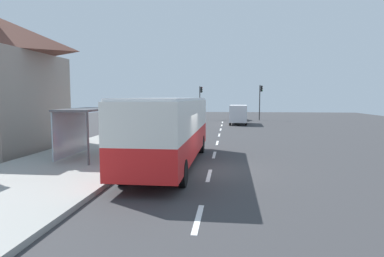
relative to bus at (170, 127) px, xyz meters
The scene contains 20 objects.
ground_plane 13.35m from the bus, 82.56° to the left, with size 56.00×92.00×0.04m, color #38383A.
sidewalk_platform 5.13m from the bus, 166.65° to the left, with size 6.20×30.00×0.18m, color #999993.
lane_stripe_seg_0 7.39m from the bus, 74.10° to the right, with size 0.16×2.20×0.01m, color silver.
lane_stripe_seg_1 3.28m from the bus, 43.89° to the right, with size 0.16×2.20×0.01m, color silver.
lane_stripe_seg_2 4.11m from the bus, 57.78° to the left, with size 0.16×2.20×0.01m, color silver.
lane_stripe_seg_3 8.55m from the bus, 76.41° to the left, with size 0.16×2.20×0.01m, color silver.
lane_stripe_seg_4 13.39m from the bus, 81.49° to the left, with size 0.16×2.20×0.01m, color silver.
lane_stripe_seg_5 18.31m from the bus, 83.82° to the left, with size 0.16×2.20×0.01m, color silver.
lane_stripe_seg_6 23.27m from the bus, 85.15° to the left, with size 0.16×2.20×0.01m, color silver.
lane_stripe_seg_7 28.24m from the bus, 86.01° to the left, with size 0.16×2.20×0.01m, color silver.
bus is the anchor object (origin of this frame).
white_van 25.39m from the bus, 81.13° to the left, with size 2.20×5.27×2.30m.
sedan_near 32.55m from the bus, 82.91° to the left, with size 1.97×4.46×1.52m.
recycling_bin_orange 3.43m from the bus, 140.68° to the left, with size 0.52×0.52×0.95m, color orange.
recycling_bin_green 3.89m from the bus, 132.26° to the left, with size 0.52×0.52×0.95m, color green.
recycling_bin_red 4.41m from the bus, 125.89° to the left, with size 0.52×0.52×0.95m, color red.
recycling_bin_blue 4.97m from the bus, 121.02° to the left, with size 0.52×0.52×0.95m, color blue.
traffic_light_near_side 33.52m from the bus, 77.56° to the left, with size 0.49×0.28×4.98m.
traffic_light_far_side 33.55m from the bus, 92.37° to the left, with size 0.49×0.28×4.86m.
bus_shelter 4.76m from the bus, behind, with size 1.80×4.00×2.50m.
Camera 1 is at (1.03, -14.61, 3.24)m, focal length 31.18 mm.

